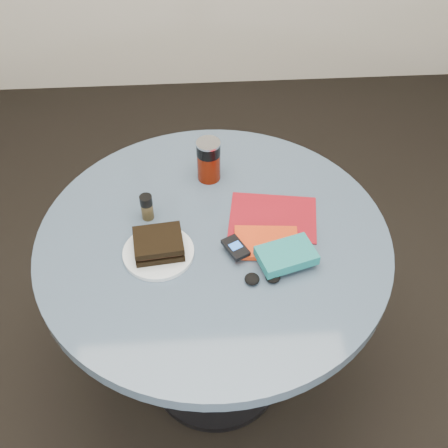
{
  "coord_description": "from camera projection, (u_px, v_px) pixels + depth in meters",
  "views": [
    {
      "loc": [
        -0.04,
        -1.07,
        1.91
      ],
      "look_at": [
        0.03,
        0.0,
        0.8
      ],
      "focal_mm": 45.0,
      "sensor_mm": 36.0,
      "label": 1
    }
  ],
  "objects": [
    {
      "name": "table",
      "position": [
        214.0,
        273.0,
        1.7
      ],
      "size": [
        1.0,
        1.0,
        0.75
      ],
      "color": "black",
      "rests_on": "ground"
    },
    {
      "name": "ground",
      "position": [
        216.0,
        371.0,
        2.12
      ],
      "size": [
        4.0,
        4.0,
        0.0
      ],
      "primitive_type": "plane",
      "color": "black",
      "rests_on": "ground"
    },
    {
      "name": "plate",
      "position": [
        159.0,
        253.0,
        1.53
      ],
      "size": [
        0.24,
        0.24,
        0.01
      ],
      "primitive_type": "cylinder",
      "rotation": [
        0.0,
        0.0,
        -0.26
      ],
      "color": "white",
      "rests_on": "table"
    },
    {
      "name": "pepper_grinder",
      "position": [
        147.0,
        207.0,
        1.6
      ],
      "size": [
        0.04,
        0.04,
        0.08
      ],
      "color": "#43361C",
      "rests_on": "table"
    },
    {
      "name": "novel",
      "position": [
        286.0,
        255.0,
        1.49
      ],
      "size": [
        0.17,
        0.14,
        0.03
      ],
      "primitive_type": "cube",
      "rotation": [
        0.0,
        0.0,
        0.3
      ],
      "color": "#176B6D",
      "rests_on": "red_book"
    },
    {
      "name": "magazine",
      "position": [
        273.0,
        217.0,
        1.63
      ],
      "size": [
        0.28,
        0.22,
        0.0
      ],
      "primitive_type": "cube",
      "rotation": [
        0.0,
        0.0,
        -0.16
      ],
      "color": "maroon",
      "rests_on": "table"
    },
    {
      "name": "sandwich",
      "position": [
        158.0,
        244.0,
        1.51
      ],
      "size": [
        0.14,
        0.12,
        0.05
      ],
      "color": "black",
      "rests_on": "plate"
    },
    {
      "name": "headphones",
      "position": [
        262.0,
        278.0,
        1.46
      ],
      "size": [
        0.1,
        0.05,
        0.02
      ],
      "color": "black",
      "rests_on": "table"
    },
    {
      "name": "mp3_player",
      "position": [
        236.0,
        248.0,
        1.52
      ],
      "size": [
        0.08,
        0.09,
        0.01
      ],
      "color": "black",
      "rests_on": "red_book"
    },
    {
      "name": "red_book",
      "position": [
        266.0,
        243.0,
        1.55
      ],
      "size": [
        0.18,
        0.13,
        0.01
      ],
      "primitive_type": "cube",
      "rotation": [
        0.0,
        0.0,
        -0.08
      ],
      "color": "red",
      "rests_on": "magazine"
    },
    {
      "name": "soda_can",
      "position": [
        209.0,
        160.0,
        1.7
      ],
      "size": [
        0.09,
        0.09,
        0.14
      ],
      "color": "#5B1304",
      "rests_on": "table"
    }
  ]
}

